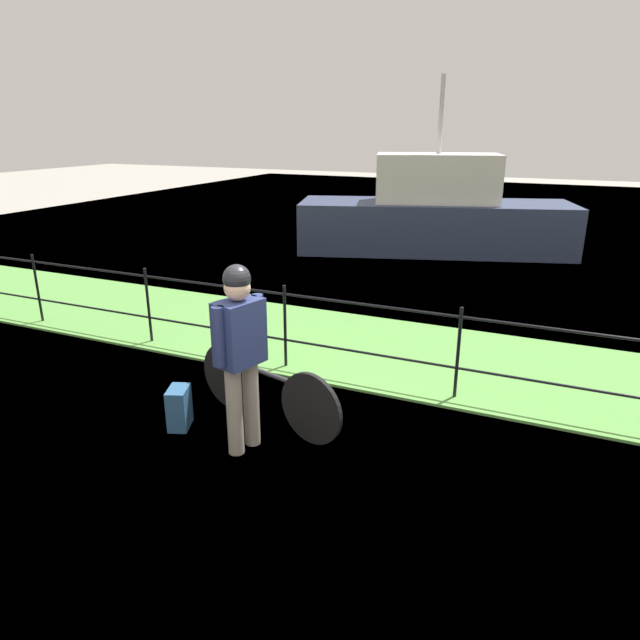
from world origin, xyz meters
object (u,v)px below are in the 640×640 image
Objects in this scene: wooden_crate at (234,335)px; backpack_on_paving at (179,408)px; cyclist_person at (240,343)px; terrier_dog at (234,316)px; moored_boat_near at (435,216)px; bicycle_main at (265,389)px.

wooden_crate is 0.86m from backpack_on_paving.
terrier_dog is at bearing 125.86° from cyclist_person.
cyclist_person is at bearing -54.14° from terrier_dog.
backpack_on_paving is 8.92m from moored_boat_near.
terrier_dog reaches higher than backpack_on_paving.
bicycle_main is 0.76m from terrier_dog.
backpack_on_paving is at bearing -92.03° from moored_boat_near.
cyclist_person is (0.42, -0.58, -0.01)m from terrier_dog.
wooden_crate is at bearing 164.89° from terrier_dog.
bicycle_main is at bearing -15.11° from terrier_dog.
cyclist_person is (0.05, -0.48, 0.64)m from bicycle_main.
wooden_crate is (-0.40, 0.11, 0.45)m from bicycle_main.
backpack_on_paving is at bearing -150.23° from bicycle_main.
bicycle_main reaches higher than backpack_on_paving.
terrier_dog is at bearing -89.83° from moored_boat_near.
wooden_crate reaches higher than backpack_on_paving.
bicycle_main is 5.33× the size of terrier_dog.
wooden_crate is 0.89× the size of backpack_on_paving.
moored_boat_near is at bearing -23.70° from backpack_on_paving.
backpack_on_paving is (-0.71, -0.41, -0.16)m from bicycle_main.
moored_boat_near is (-0.00, 8.38, -0.01)m from wooden_crate.
cyclist_person is 0.27× the size of moored_boat_near.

